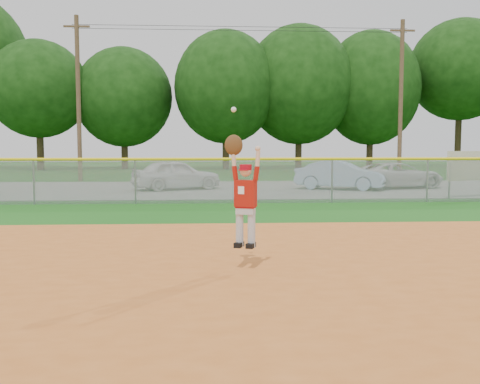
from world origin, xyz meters
name	(u,v)px	position (x,y,z in m)	size (l,w,h in m)	color
ground	(266,273)	(0.00, 0.00, 0.00)	(120.00, 120.00, 0.00)	#165012
clay_infield	(298,343)	(0.00, -3.00, 0.02)	(24.00, 16.00, 0.04)	#B95D21
parking_strip	(228,189)	(0.00, 16.00, 0.01)	(44.00, 10.00, 0.03)	slate
car_white_a	(176,174)	(-2.31, 15.60, 0.69)	(1.56, 3.87, 1.32)	white
car_blue	(340,175)	(4.90, 15.21, 0.67)	(1.35, 3.87, 1.27)	#94B5DD
car_white_b	(397,175)	(7.69, 15.84, 0.62)	(1.94, 4.21, 1.17)	silver
sponsor_sign	(467,167)	(8.72, 11.29, 1.16)	(1.87, 0.75, 1.75)	gray
outfield_fence	(235,177)	(0.00, 10.00, 0.88)	(40.06, 0.10, 1.55)	gray
power_lines	(242,97)	(1.00, 22.00, 4.68)	(19.40, 0.24, 9.00)	#4C3823
tree_line	(230,80)	(0.96, 37.90, 7.53)	(62.37, 13.00, 14.43)	#422D1C
ballplayer	(244,192)	(-0.33, 0.16, 1.23)	(0.57, 0.37, 2.16)	silver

